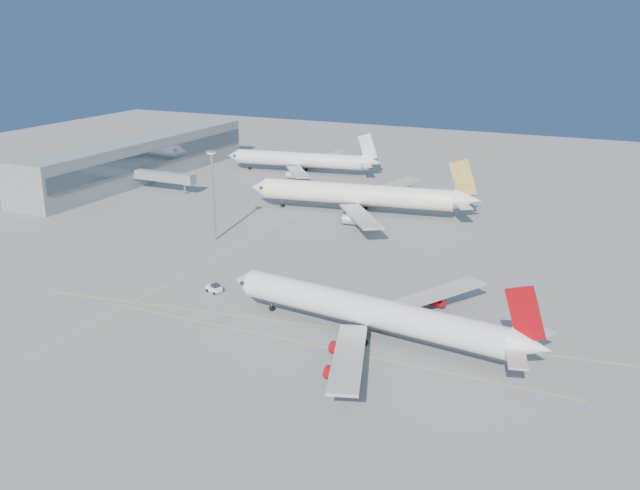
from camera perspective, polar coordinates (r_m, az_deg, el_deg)
The scene contains 9 objects.
ground at distance 142.90m, azimuth 0.82°, elevation -5.57°, with size 500.00×500.00×0.00m, color slate.
terminal at distance 269.76m, azimuth -14.27°, elevation 6.73°, with size 18.40×110.00×15.00m.
jet_bridge at distance 246.91m, azimuth -12.15°, elevation 5.34°, with size 23.60×3.60×6.90m.
taxiway_lines at distance 154.20m, azimuth -3.21°, elevation -3.80°, with size 118.86×140.00×0.02m.
airliner_virgin at distance 131.65m, azimuth 4.40°, elevation -5.46°, with size 64.77×57.78×15.98m.
airliner_etihad at distance 214.87m, azimuth 3.37°, elevation 4.01°, with size 70.85×64.84×18.52m.
airliner_third at distance 272.14m, azimuth -1.43°, elevation 6.82°, with size 60.81×55.54×16.34m.
pushback_tug at distance 155.38m, azimuth -8.46°, elevation -3.44°, with size 3.91×3.04×1.99m.
light_mast at distance 188.36m, azimuth -8.55°, elevation 4.54°, with size 2.07×2.07×23.95m.
Camera 1 is at (53.79, -119.67, 56.61)m, focal length 40.00 mm.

